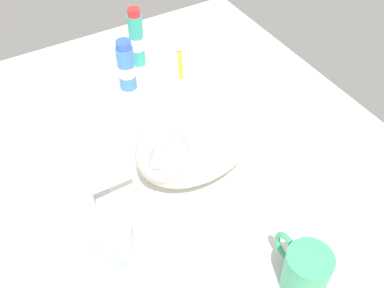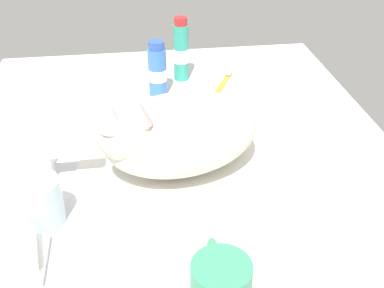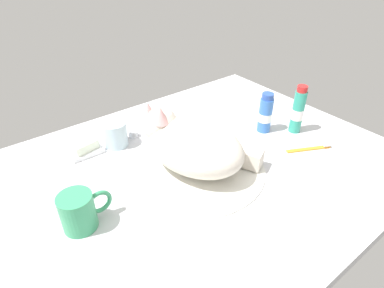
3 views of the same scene
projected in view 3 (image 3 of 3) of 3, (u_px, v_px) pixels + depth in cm
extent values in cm
cube|color=silver|center=(194.00, 173.00, 86.72)|extent=(110.00, 82.50, 3.00)
cylinder|color=silver|center=(194.00, 167.00, 85.66)|extent=(37.24, 37.24, 0.80)
cylinder|color=silver|center=(147.00, 125.00, 100.20)|extent=(3.60, 3.60, 4.46)
cube|color=silver|center=(154.00, 122.00, 95.38)|extent=(2.00, 9.23, 2.00)
cylinder|color=silver|center=(133.00, 134.00, 98.46)|extent=(2.80, 2.80, 1.80)
cylinder|color=silver|center=(160.00, 124.00, 103.42)|extent=(2.80, 2.80, 1.80)
ellipsoid|color=beige|center=(194.00, 146.00, 81.94)|extent=(25.02, 31.04, 12.62)
sphere|color=beige|center=(160.00, 124.00, 84.23)|extent=(11.52, 11.52, 9.42)
ellipsoid|color=white|center=(166.00, 133.00, 84.33)|extent=(6.57, 7.25, 5.18)
cone|color=#DB9E9E|center=(161.00, 115.00, 79.85)|extent=(5.18, 5.18, 4.24)
cone|color=#DB9E9E|center=(148.00, 110.00, 81.99)|extent=(5.18, 5.18, 4.24)
cube|color=beige|center=(236.00, 154.00, 85.96)|extent=(10.31, 14.74, 4.63)
ellipsoid|color=white|center=(200.00, 139.00, 92.56)|extent=(4.91, 6.33, 4.17)
cylinder|color=#389966|center=(78.00, 212.00, 66.91)|extent=(7.26, 7.26, 8.36)
torus|color=#389966|center=(100.00, 202.00, 69.38)|extent=(5.68, 1.00, 5.68)
cylinder|color=silver|center=(115.00, 134.00, 93.10)|extent=(6.71, 6.71, 7.33)
cube|color=white|center=(85.00, 151.00, 91.40)|extent=(9.00, 6.40, 1.20)
cube|color=silver|center=(84.00, 146.00, 90.35)|extent=(7.51, 5.54, 2.58)
cylinder|color=#3870C6|center=(265.00, 115.00, 99.01)|extent=(4.08, 4.08, 10.81)
cylinder|color=white|center=(265.00, 117.00, 99.31)|extent=(4.16, 4.16, 2.70)
cylinder|color=#2D51AD|center=(268.00, 96.00, 95.52)|extent=(3.47, 3.47, 1.80)
cylinder|color=teal|center=(298.00, 112.00, 98.04)|extent=(3.54, 3.54, 13.35)
cylinder|color=white|center=(297.00, 114.00, 98.41)|extent=(3.61, 3.61, 3.34)
cylinder|color=red|center=(302.00, 89.00, 93.84)|extent=(3.01, 3.01, 1.80)
cube|color=orange|center=(309.00, 148.00, 92.87)|extent=(12.40, 6.94, 0.80)
cube|color=white|center=(327.00, 144.00, 93.35)|extent=(2.61, 2.27, 0.80)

